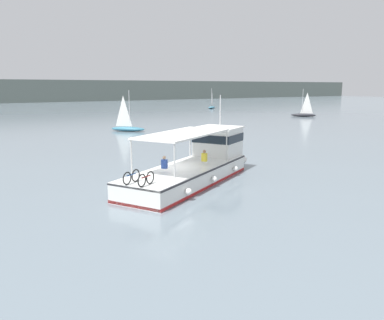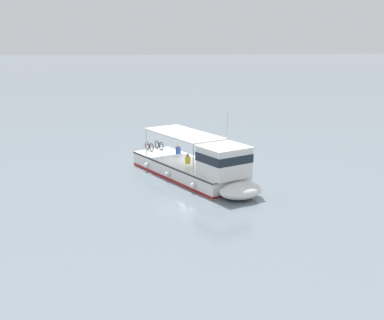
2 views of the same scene
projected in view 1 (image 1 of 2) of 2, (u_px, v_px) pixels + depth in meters
ground_plane at (169, 183)px, 23.47m from camera, size 400.00×400.00×0.00m
ferry_main at (200, 163)px, 24.52m from camera, size 12.69×8.64×5.32m
sailboat_horizon_east at (304, 114)px, 75.11m from camera, size 4.22×4.53×5.40m
sailboat_off_stern at (128, 127)px, 50.73m from camera, size 4.20×4.55×5.40m
sailboat_far_right at (212, 106)px, 102.54m from camera, size 4.56×4.18×5.40m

